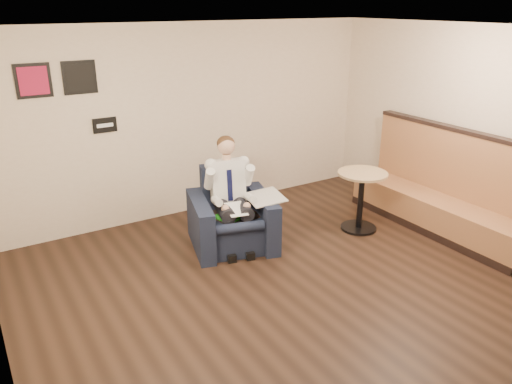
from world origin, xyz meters
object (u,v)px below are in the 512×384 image
banquette (441,182)px  coffee_mug (240,204)px  seated_man (234,201)px  armchair (232,210)px  side_table (235,230)px  green_folder (233,215)px  cafe_table (360,201)px  smartphone (230,209)px

banquette → coffee_mug: bearing=155.5°
seated_man → armchair: bearing=90.0°
coffee_mug → side_table: bearing=-138.6°
coffee_mug → banquette: (2.56, -1.17, 0.19)m
seated_man → green_folder: seated_man is taller
seated_man → side_table: seated_man is taller
armchair → green_folder: (-0.02, -0.08, -0.03)m
seated_man → side_table: (0.04, 0.07, -0.45)m
side_table → green_folder: 0.24m
green_folder → cafe_table: size_ratio=0.54×
armchair → banquette: (2.73, -1.08, 0.21)m
banquette → smartphone: bearing=156.2°
side_table → smartphone: size_ratio=3.93×
green_folder → coffee_mug: coffee_mug is taller
side_table → smartphone: bearing=80.3°
seated_man → banquette: bearing=-3.6°
smartphone → coffee_mug: bearing=-7.1°
smartphone → cafe_table: size_ratio=0.17×
green_folder → banquette: (2.75, -1.00, 0.24)m
banquette → cafe_table: (-0.94, 0.57, -0.28)m
green_folder → banquette: size_ratio=0.17×
seated_man → smartphone: seated_man is taller
side_table → smartphone: 0.29m
side_table → banquette: bearing=-20.5°
coffee_mug → armchair: bearing=-152.1°
side_table → green_folder: size_ratio=1.22×
smartphone → cafe_table: bearing=-17.2°
side_table → cafe_table: size_ratio=0.67×
banquette → cafe_table: 1.14m
green_folder → banquette: banquette is taller
smartphone → banquette: 2.96m
armchair → seated_man: seated_man is taller
seated_man → smartphone: size_ratio=9.47×
side_table → green_folder: bearing=-138.6°
green_folder → smartphone: (0.06, 0.20, -0.00)m
side_table → coffee_mug: coffee_mug is taller
coffee_mug → green_folder: bearing=-138.6°
armchair → cafe_table: 1.86m
side_table → cafe_table: 1.85m
armchair → coffee_mug: (0.17, 0.09, 0.01)m
green_folder → coffee_mug: size_ratio=4.74×
seated_man → cafe_table: bearing=3.5°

